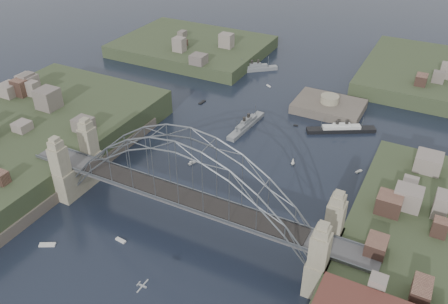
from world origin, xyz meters
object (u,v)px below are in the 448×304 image
naval_cruiser_far (255,69)px  naval_cruiser_near (246,125)px  ocean_liner (341,129)px  bridge (185,183)px  fort_island (328,111)px

naval_cruiser_far → naval_cruiser_near: bearing=-69.3°
naval_cruiser_near → ocean_liner: (26.79, 11.18, -0.09)m
bridge → naval_cruiser_near: 49.12m
bridge → naval_cruiser_far: bridge is taller
fort_island → naval_cruiser_near: fort_island is taller
bridge → fort_island: bearing=80.3°
bridge → naval_cruiser_far: (-23.15, 88.95, -11.38)m
naval_cruiser_near → ocean_liner: naval_cruiser_near is taller
naval_cruiser_near → naval_cruiser_far: 44.63m
fort_island → bridge: bearing=-99.7°
naval_cruiser_far → fort_island: bearing=-28.3°
bridge → ocean_liner: bearing=71.6°
naval_cruiser_near → bridge: bearing=-81.1°
naval_cruiser_far → bridge: bearing=-75.4°
naval_cruiser_far → ocean_liner: bearing=-35.7°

